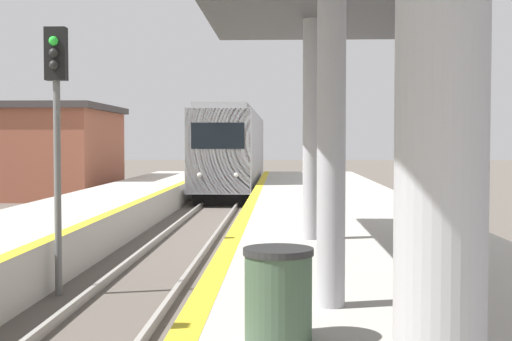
{
  "coord_description": "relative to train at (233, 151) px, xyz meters",
  "views": [
    {
      "loc": [
        2.54,
        -1.01,
        2.66
      ],
      "look_at": [
        1.94,
        15.37,
        1.98
      ],
      "focal_mm": 50.0,
      "sensor_mm": 36.0,
      "label": 1
    }
  ],
  "objects": [
    {
      "name": "trash_bin",
      "position": [
        2.5,
        -30.72,
        -0.84
      ],
      "size": [
        0.62,
        0.62,
        0.81
      ],
      "color": "#384C38",
      "rests_on": "platform_right"
    },
    {
      "name": "station_building",
      "position": [
        -10.1,
        -3.15,
        0.05
      ],
      "size": [
        8.9,
        8.08,
        4.37
      ],
      "color": "brown",
      "rests_on": "ground"
    },
    {
      "name": "signal_mid",
      "position": [
        -1.31,
        -24.91,
        1.05
      ],
      "size": [
        0.36,
        0.31,
        4.59
      ],
      "color": "#595959",
      "rests_on": "ground"
    },
    {
      "name": "train",
      "position": [
        0.0,
        0.0,
        0.0
      ],
      "size": [
        2.64,
        18.14,
        4.23
      ],
      "color": "black",
      "rests_on": "ground"
    }
  ]
}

